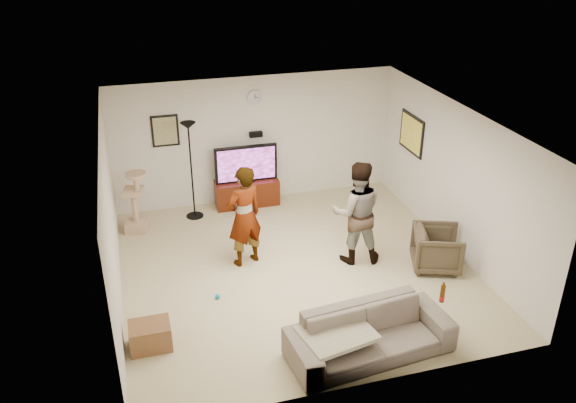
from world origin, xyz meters
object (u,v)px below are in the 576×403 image
object	(u,v)px
floor_lamp	(192,171)
cat_tree	(134,202)
side_table	(150,336)
beer_bottle	(442,294)
person_right	(356,212)
tv	(246,164)
tv_stand	(247,193)
sofa	(370,334)
armchair	(437,249)
person_left	(244,216)

from	to	relation	value
floor_lamp	cat_tree	size ratio (longest dim) A/B	1.62
side_table	beer_bottle	bearing A→B (deg)	-13.81
person_right	beer_bottle	size ratio (longest dim) A/B	6.99
beer_bottle	side_table	xyz separation A→B (m)	(-3.73, 0.92, -0.57)
tv	floor_lamp	distance (m)	1.10
tv	side_table	world-z (taller)	tv
cat_tree	beer_bottle	xyz separation A→B (m)	(3.73, -4.25, 0.18)
tv_stand	cat_tree	bearing A→B (deg)	-167.07
cat_tree	side_table	size ratio (longest dim) A/B	2.14
beer_bottle	sofa	bearing A→B (deg)	180.00
sofa	armchair	world-z (taller)	armchair
tv	beer_bottle	bearing A→B (deg)	-71.57
person_left	side_table	world-z (taller)	person_left
person_right	cat_tree	bearing A→B (deg)	-18.74
person_left	side_table	size ratio (longest dim) A/B	3.16
floor_lamp	person_right	size ratio (longest dim) A/B	1.07
armchair	side_table	world-z (taller)	armchair
side_table	person_right	bearing A→B (deg)	21.24
floor_lamp	armchair	distance (m)	4.58
floor_lamp	cat_tree	distance (m)	1.17
tv_stand	beer_bottle	bearing A→B (deg)	-71.57
floor_lamp	sofa	distance (m)	4.85
tv_stand	tv	bearing A→B (deg)	0.00
person_right	sofa	bearing A→B (deg)	84.67
tv_stand	person_left	bearing A→B (deg)	-103.00
beer_bottle	side_table	distance (m)	3.88
tv	cat_tree	size ratio (longest dim) A/B	1.05
tv	armchair	bearing A→B (deg)	-51.54
floor_lamp	armchair	bearing A→B (deg)	-39.11
sofa	beer_bottle	size ratio (longest dim) A/B	8.61
armchair	person_left	bearing A→B (deg)	91.77
sofa	tv_stand	bearing A→B (deg)	91.28
person_left	sofa	distance (m)	2.91
tv_stand	person_left	world-z (taller)	person_left
armchair	sofa	bearing A→B (deg)	151.97
person_right	beer_bottle	world-z (taller)	person_right
tv	person_left	bearing A→B (deg)	-103.00
floor_lamp	person_right	distance (m)	3.26
tv	cat_tree	xyz separation A→B (m)	(-2.15, -0.49, -0.29)
tv	armchair	world-z (taller)	tv
tv	cat_tree	distance (m)	2.23
beer_bottle	person_left	bearing A→B (deg)	127.97
sofa	armchair	size ratio (longest dim) A/B	2.84
tv_stand	person_right	size ratio (longest dim) A/B	0.70
cat_tree	person_left	distance (m)	2.33
person_left	beer_bottle	distance (m)	3.36
tv_stand	beer_bottle	xyz separation A→B (m)	(1.58, -4.74, 0.50)
tv_stand	side_table	xyz separation A→B (m)	(-2.15, -3.83, -0.08)
tv_stand	armchair	world-z (taller)	armchair
floor_lamp	sofa	world-z (taller)	floor_lamp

